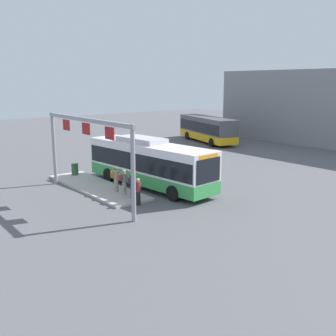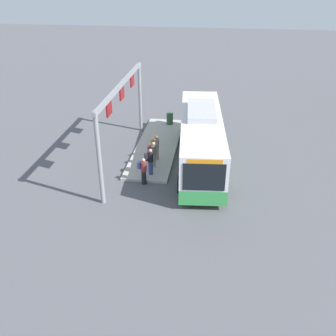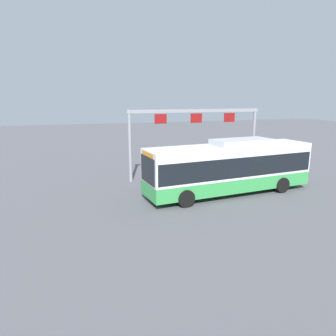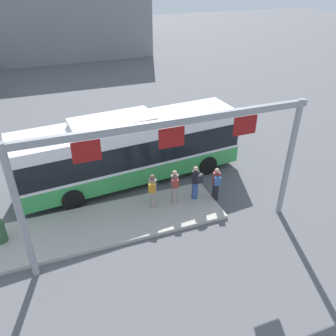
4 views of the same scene
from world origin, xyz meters
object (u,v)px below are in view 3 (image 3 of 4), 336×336
at_px(trash_bin, 280,168).
at_px(bus_main, 230,166).
at_px(person_boarding, 181,170).
at_px(person_waiting_far, 208,168).
at_px(person_waiting_mid, 195,169).
at_px(person_waiting_near, 168,173).

bearing_deg(trash_bin, bus_main, 24.64).
distance_m(bus_main, person_boarding, 3.68).
bearing_deg(trash_bin, person_waiting_far, -0.48).
bearing_deg(bus_main, person_waiting_mid, -72.75).
bearing_deg(trash_bin, person_waiting_mid, -0.49).
bearing_deg(person_waiting_mid, person_waiting_far, 104.51).
bearing_deg(person_waiting_far, person_waiting_near, -70.39).
relative_size(bus_main, person_waiting_far, 6.66).
height_order(person_boarding, person_waiting_far, same).
bearing_deg(person_waiting_far, person_waiting_mid, -65.93).
xyz_separation_m(person_boarding, person_waiting_mid, (-1.01, 0.01, 0.00)).
bearing_deg(person_waiting_mid, person_waiting_near, -82.29).
bearing_deg(bus_main, person_boarding, -57.77).
height_order(person_waiting_mid, person_waiting_far, same).
relative_size(bus_main, trash_bin, 12.35).
distance_m(person_boarding, trash_bin, 8.27).
bearing_deg(person_waiting_near, person_waiting_far, 102.24).
distance_m(bus_main, person_waiting_mid, 3.17).
distance_m(person_boarding, person_waiting_far, 2.03).
distance_m(person_waiting_near, person_waiting_far, 2.96).
relative_size(person_waiting_mid, person_waiting_far, 1.00).
bearing_deg(person_boarding, person_waiting_near, -129.03).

